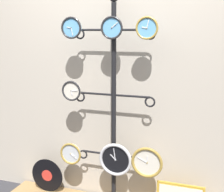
% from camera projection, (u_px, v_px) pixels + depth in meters
% --- Properties ---
extents(shop_wall, '(4.40, 0.04, 2.80)m').
position_uv_depth(shop_wall, '(119.00, 66.00, 2.95)').
color(shop_wall, '#BCB2A3').
rests_on(shop_wall, ground_plane).
extents(display_stand, '(0.77, 0.38, 2.04)m').
position_uv_depth(display_stand, '(114.00, 136.00, 2.93)').
color(display_stand, black).
rests_on(display_stand, ground_plane).
extents(clock_top_left, '(0.19, 0.04, 0.19)m').
position_uv_depth(clock_top_left, '(71.00, 28.00, 2.74)').
color(clock_top_left, '#60A8DB').
extents(clock_top_center, '(0.20, 0.04, 0.20)m').
position_uv_depth(clock_top_center, '(112.00, 28.00, 2.65)').
color(clock_top_center, '#60A8DB').
extents(clock_top_right, '(0.19, 0.04, 0.19)m').
position_uv_depth(clock_top_right, '(147.00, 28.00, 2.54)').
color(clock_top_right, '#60A8DB').
extents(clock_middle_left, '(0.19, 0.04, 0.19)m').
position_uv_depth(clock_middle_left, '(72.00, 91.00, 2.87)').
color(clock_middle_left, silver).
extents(clock_bottom_left, '(0.22, 0.04, 0.22)m').
position_uv_depth(clock_bottom_left, '(71.00, 154.00, 3.03)').
color(clock_bottom_left, silver).
extents(clock_bottom_center, '(0.31, 0.04, 0.31)m').
position_uv_depth(clock_bottom_center, '(116.00, 160.00, 2.88)').
color(clock_bottom_center, black).
extents(clock_bottom_right, '(0.29, 0.04, 0.29)m').
position_uv_depth(clock_bottom_right, '(147.00, 162.00, 2.77)').
color(clock_bottom_right, silver).
extents(vinyl_record, '(0.36, 0.01, 0.36)m').
position_uv_depth(vinyl_record, '(47.00, 175.00, 3.27)').
color(vinyl_record, black).
rests_on(vinyl_record, low_shelf).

